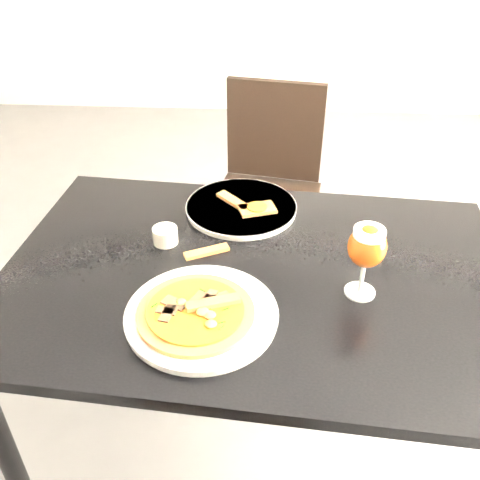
# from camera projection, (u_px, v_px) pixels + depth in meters

# --- Properties ---
(ground) EXTENTS (6.00, 6.00, 0.00)m
(ground) POSITION_uv_depth(u_px,v_px,m) (346.00, 472.00, 1.66)
(ground) COLOR #5A595C
(ground) RESTS_ON ground
(dining_table) EXTENTS (1.26, 0.90, 0.75)m
(dining_table) POSITION_uv_depth(u_px,v_px,m) (253.00, 299.00, 1.33)
(dining_table) COLOR black
(dining_table) RESTS_ON ground
(chair_far) EXTENTS (0.47, 0.47, 0.88)m
(chair_far) POSITION_uv_depth(u_px,v_px,m) (268.00, 187.00, 2.15)
(chair_far) COLOR black
(chair_far) RESTS_ON ground
(plate_main) EXTENTS (0.40, 0.40, 0.02)m
(plate_main) POSITION_uv_depth(u_px,v_px,m) (202.00, 315.00, 1.14)
(plate_main) COLOR silver
(plate_main) RESTS_ON dining_table
(pizza) EXTENTS (0.25, 0.25, 0.03)m
(pizza) POSITION_uv_depth(u_px,v_px,m) (196.00, 312.00, 1.12)
(pizza) COLOR brown
(pizza) RESTS_ON plate_main
(plate_second) EXTENTS (0.42, 0.42, 0.02)m
(plate_second) POSITION_uv_depth(u_px,v_px,m) (241.00, 208.00, 1.50)
(plate_second) COLOR silver
(plate_second) RESTS_ON dining_table
(crust_scraps) EXTENTS (0.18, 0.14, 0.01)m
(crust_scraps) POSITION_uv_depth(u_px,v_px,m) (249.00, 206.00, 1.48)
(crust_scraps) COLOR brown
(crust_scraps) RESTS_ON plate_second
(loose_crust) EXTENTS (0.11, 0.07, 0.01)m
(loose_crust) POSITION_uv_depth(u_px,v_px,m) (207.00, 252.00, 1.33)
(loose_crust) COLOR brown
(loose_crust) RESTS_ON dining_table
(sauce_cup) EXTENTS (0.06, 0.06, 0.04)m
(sauce_cup) POSITION_uv_depth(u_px,v_px,m) (165.00, 235.00, 1.36)
(sauce_cup) COLOR beige
(sauce_cup) RESTS_ON dining_table
(beer_glass) EXTENTS (0.08, 0.08, 0.18)m
(beer_glass) POSITION_uv_depth(u_px,v_px,m) (367.00, 247.00, 1.14)
(beer_glass) COLOR silver
(beer_glass) RESTS_ON dining_table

